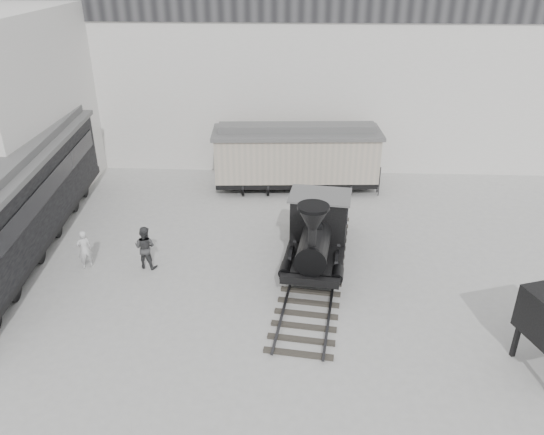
# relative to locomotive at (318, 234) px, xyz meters

# --- Properties ---
(ground) EXTENTS (90.00, 90.00, 0.00)m
(ground) POSITION_rel_locomotive_xyz_m (-0.82, -3.97, -1.31)
(ground) COLOR #9E9E9B
(north_wall) EXTENTS (34.00, 2.51, 11.00)m
(north_wall) POSITION_rel_locomotive_xyz_m (-0.82, 11.02, 4.24)
(north_wall) COLOR silver
(north_wall) RESTS_ON ground
(locomotive) EXTENTS (3.47, 10.28, 3.56)m
(locomotive) POSITION_rel_locomotive_xyz_m (0.00, 0.00, 0.00)
(locomotive) COLOR #322D27
(locomotive) RESTS_ON ground
(boxcar) EXTENTS (8.63, 3.16, 3.48)m
(boxcar) POSITION_rel_locomotive_xyz_m (-0.91, 7.43, 0.51)
(boxcar) COLOR black
(boxcar) RESTS_ON ground
(passenger_coach) EXTENTS (4.37, 15.01, 3.96)m
(passenger_coach) POSITION_rel_locomotive_xyz_m (-12.36, 0.97, 0.87)
(passenger_coach) COLOR black
(passenger_coach) RESTS_ON ground
(visitor_a) EXTENTS (0.70, 0.67, 1.61)m
(visitor_a) POSITION_rel_locomotive_xyz_m (-9.11, -0.76, -0.51)
(visitor_a) COLOR silver
(visitor_a) RESTS_ON ground
(visitor_b) EXTENTS (0.99, 0.85, 1.77)m
(visitor_b) POSITION_rel_locomotive_xyz_m (-6.73, -0.63, -0.43)
(visitor_b) COLOR #39393A
(visitor_b) RESTS_ON ground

